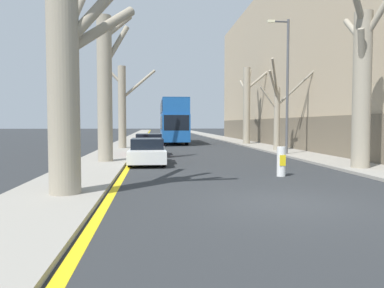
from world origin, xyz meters
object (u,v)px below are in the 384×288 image
object	(u,v)px
street_tree_left_2	(123,104)
double_decker_bus	(173,119)
street_tree_left_0	(68,64)
parked_car_0	(148,152)
street_tree_left_1	(105,85)
street_tree_right_0	(362,83)
street_tree_right_1	(278,112)
traffic_bollard	(281,161)
street_tree_right_2	(247,104)
lamp_post	(286,81)
parked_car_1	(149,145)

from	to	relation	value
street_tree_left_2	double_decker_bus	world-z (taller)	street_tree_left_2
street_tree_left_0	street_tree_left_2	world-z (taller)	street_tree_left_0
street_tree_left_0	parked_car_0	world-z (taller)	street_tree_left_0
street_tree_left_1	street_tree_right_0	distance (m)	12.09
street_tree_right_1	traffic_bollard	world-z (taller)	street_tree_right_1
street_tree_right_2	lamp_post	xyz separation A→B (m)	(-0.65, -12.50, 0.76)
street_tree_right_2	parked_car_1	world-z (taller)	street_tree_right_2
double_decker_bus	street_tree_right_0	bearing A→B (deg)	-73.59
street_tree_right_1	parked_car_1	world-z (taller)	street_tree_right_1
street_tree_left_2	street_tree_right_1	xyz separation A→B (m)	(11.23, -4.04, -0.74)
street_tree_left_1	double_decker_bus	size ratio (longest dim) A/B	0.73
street_tree_right_1	street_tree_right_2	bearing A→B (deg)	89.16
street_tree_left_1	lamp_post	bearing A→B (deg)	17.76
street_tree_left_2	lamp_post	distance (m)	12.91
street_tree_right_0	lamp_post	distance (m)	7.60
street_tree_left_1	street_tree_right_0	size ratio (longest dim) A/B	1.02
parked_car_1	lamp_post	size ratio (longest dim) A/B	0.49
street_tree_right_0	double_decker_bus	xyz separation A→B (m)	(-6.92, 23.48, -1.27)
street_tree_left_1	street_tree_right_2	xyz separation A→B (m)	(11.36, 15.93, -0.04)
street_tree_right_1	street_tree_right_2	distance (m)	9.51
street_tree_right_2	street_tree_right_1	bearing A→B (deg)	-90.84
street_tree_right_1	parked_car_0	world-z (taller)	street_tree_right_1
street_tree_right_0	street_tree_right_2	world-z (taller)	street_tree_right_0
street_tree_left_1	parked_car_0	world-z (taller)	street_tree_left_1
parked_car_0	lamp_post	xyz separation A→B (m)	(8.59, 4.02, 4.11)
street_tree_right_2	lamp_post	size ratio (longest dim) A/B	0.88
street_tree_left_1	street_tree_right_2	distance (m)	19.56
parked_car_1	street_tree_right_2	bearing A→B (deg)	50.54
street_tree_left_0	parked_car_0	distance (m)	9.11
street_tree_right_2	parked_car_0	size ratio (longest dim) A/B	1.78
double_decker_bus	traffic_bollard	world-z (taller)	double_decker_bus
street_tree_left_1	street_tree_right_0	world-z (taller)	street_tree_left_1
street_tree_right_2	parked_car_1	bearing A→B (deg)	-129.46
street_tree_right_2	traffic_bollard	distance (m)	22.13
street_tree_right_1	double_decker_bus	bearing A→B (deg)	117.66
street_tree_right_2	traffic_bollard	bearing A→B (deg)	-100.65
street_tree_left_0	parked_car_0	bearing A→B (deg)	76.65
street_tree_left_2	street_tree_right_0	xyz separation A→B (m)	(11.38, -14.61, 0.21)
street_tree_left_1	street_tree_right_1	size ratio (longest dim) A/B	1.24
street_tree_left_2	street_tree_right_1	distance (m)	11.96
parked_car_0	street_tree_left_2	bearing A→B (deg)	100.83
street_tree_left_1	street_tree_left_2	distance (m)	10.54
street_tree_left_1	parked_car_0	distance (m)	4.04
street_tree_left_2	street_tree_right_0	distance (m)	18.52
lamp_post	street_tree_left_0	bearing A→B (deg)	-130.49
street_tree_right_0	street_tree_right_1	world-z (taller)	street_tree_right_0
street_tree_left_0	double_decker_bus	xyz separation A→B (m)	(4.32, 28.36, -1.12)
street_tree_right_0	traffic_bollard	xyz separation A→B (m)	(-4.05, -1.49, -3.22)
parked_car_0	parked_car_1	size ratio (longest dim) A/B	1.01
parked_car_0	double_decker_bus	bearing A→B (deg)	83.33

